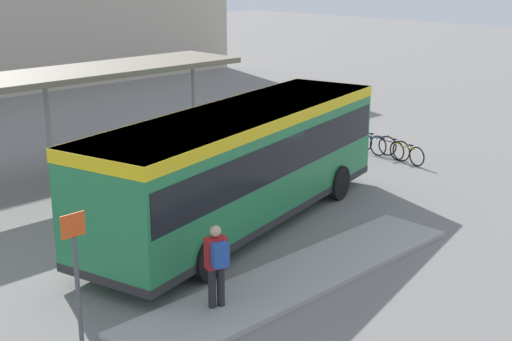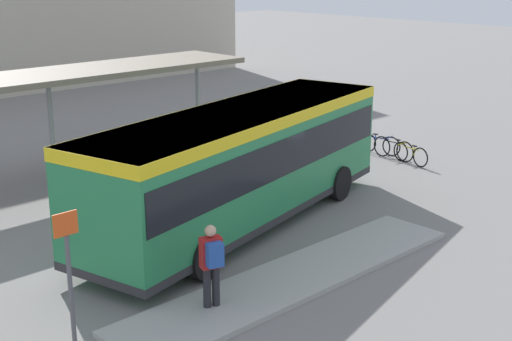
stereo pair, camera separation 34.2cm
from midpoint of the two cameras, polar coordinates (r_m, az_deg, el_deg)
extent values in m
plane|color=slate|center=(18.93, -0.63, -4.32)|extent=(120.00, 120.00, 0.00)
cube|color=#9E9E99|center=(15.78, 3.82, -8.53)|extent=(9.07, 1.80, 0.12)
cube|color=#237A47|center=(18.39, -0.64, 0.66)|extent=(10.76, 4.89, 2.71)
cube|color=yellow|center=(18.10, -0.66, 4.34)|extent=(10.79, 4.91, 0.30)
cube|color=black|center=(18.31, -0.65, 1.64)|extent=(10.57, 4.87, 0.95)
cube|color=black|center=(22.70, 6.70, 4.44)|extent=(0.62, 2.33, 1.04)
cube|color=#28282B|center=(18.77, -0.63, -3.03)|extent=(10.78, 4.90, 0.20)
cylinder|color=black|center=(21.99, 1.38, 0.05)|extent=(1.05, 0.50, 1.01)
cylinder|color=black|center=(20.85, 7.17, -1.00)|extent=(1.05, 0.50, 1.01)
cylinder|color=black|center=(17.12, -10.19, -5.09)|extent=(1.05, 0.50, 1.01)
cylinder|color=black|center=(15.62, -3.49, -6.99)|extent=(1.05, 0.50, 1.01)
cylinder|color=#232328|center=(14.21, -3.24, -9.33)|extent=(0.16, 0.16, 0.83)
cylinder|color=#232328|center=(14.28, -2.54, -9.20)|extent=(0.16, 0.16, 0.83)
cube|color=#B21E1E|center=(13.94, -2.93, -6.56)|extent=(0.47, 0.35, 0.63)
cube|color=#234CA3|center=(13.75, -2.59, -6.76)|extent=(0.36, 0.29, 0.48)
sphere|color=tan|center=(13.77, -2.96, -4.84)|extent=(0.23, 0.23, 0.23)
torus|color=black|center=(25.29, 11.88, 1.49)|extent=(0.16, 0.68, 0.68)
torus|color=black|center=(24.69, 13.40, 1.03)|extent=(0.16, 0.68, 0.68)
cylinder|color=gold|center=(24.93, 12.67, 1.76)|extent=(0.16, 0.71, 0.04)
cylinder|color=gold|center=(24.84, 12.93, 1.55)|extent=(0.04, 0.04, 0.33)
cube|color=black|center=(24.80, 12.96, 1.92)|extent=(0.10, 0.19, 0.04)
cylinder|color=gold|center=(25.16, 12.07, 2.11)|extent=(0.48, 0.11, 0.03)
torus|color=black|center=(25.76, 10.42, 1.92)|extent=(0.08, 0.74, 0.74)
torus|color=black|center=(25.17, 12.21, 1.47)|extent=(0.08, 0.74, 0.74)
cylinder|color=black|center=(25.40, 11.34, 2.23)|extent=(0.07, 0.79, 0.04)
cylinder|color=black|center=(25.31, 11.65, 2.02)|extent=(0.04, 0.04, 0.36)
cube|color=black|center=(25.27, 11.68, 2.42)|extent=(0.08, 0.18, 0.04)
cylinder|color=black|center=(25.62, 10.64, 2.59)|extent=(0.48, 0.05, 0.03)
torus|color=black|center=(25.86, 11.15, 1.90)|extent=(0.15, 0.71, 0.72)
torus|color=black|center=(26.29, 9.27, 2.24)|extent=(0.15, 0.71, 0.72)
cylinder|color=#2847AD|center=(26.01, 10.23, 2.57)|extent=(0.15, 0.75, 0.04)
cylinder|color=#2847AD|center=(26.10, 9.89, 2.51)|extent=(0.04, 0.04, 0.35)
cube|color=black|center=(26.06, 9.90, 2.88)|extent=(0.10, 0.19, 0.04)
cylinder|color=#2847AD|center=(25.82, 11.00, 2.62)|extent=(0.48, 0.10, 0.03)
cube|color=#706656|center=(22.69, -15.93, 7.25)|extent=(13.76, 2.81, 0.18)
cylinder|color=gray|center=(26.17, -4.29, 5.19)|extent=(0.16, 0.16, 3.24)
cylinder|color=gray|center=(23.00, -15.60, 3.05)|extent=(0.16, 0.16, 3.24)
cylinder|color=slate|center=(22.67, -7.97, -0.23)|extent=(0.65, 0.65, 0.53)
sphere|color=#235B28|center=(22.52, -8.03, 1.11)|extent=(0.75, 0.75, 0.75)
cylinder|color=#4C4C51|center=(12.52, -13.77, -10.19)|extent=(0.08, 0.08, 2.40)
cube|color=#D84C19|center=(11.97, -14.22, -4.17)|extent=(0.44, 0.03, 0.40)
camera|label=1|loc=(0.17, -89.48, 0.15)|focal=50.00mm
camera|label=2|loc=(0.17, 90.52, -0.15)|focal=50.00mm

